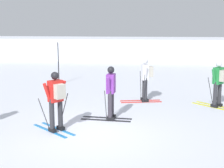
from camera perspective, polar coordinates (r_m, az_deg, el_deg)
name	(u,v)px	position (r m, az deg, el deg)	size (l,w,h in m)	color
ground_plane	(88,133)	(9.11, -4.25, -8.68)	(120.00, 120.00, 0.00)	silver
far_snow_ridge	(133,48)	(28.87, 3.66, 6.36)	(80.00, 6.09, 1.79)	silver
skier_purple	(111,91)	(10.10, -0.24, -1.33)	(1.62, 1.00, 1.71)	black
skier_white	(145,78)	(12.56, 5.95, 1.15)	(1.64, 0.98, 1.71)	red
skier_green	(219,82)	(12.23, 18.35, 0.41)	(1.42, 1.36, 1.71)	gold
skier_red	(56,99)	(9.09, -9.88, -2.58)	(1.48, 1.30, 1.71)	#237AC6
trail_marker_pole	(58,64)	(16.31, -9.47, 3.57)	(0.05, 0.05, 2.11)	black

